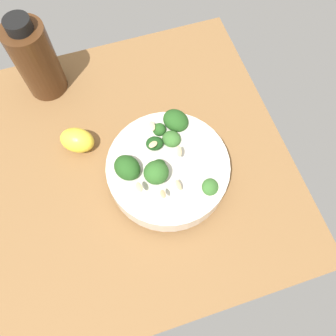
# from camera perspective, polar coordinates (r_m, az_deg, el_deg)

# --- Properties ---
(ground_plane) EXTENTS (0.57, 0.57, 0.05)m
(ground_plane) POSITION_cam_1_polar(r_m,az_deg,el_deg) (0.65, -6.13, 0.17)
(ground_plane) COLOR brown
(bowl_of_broccoli) EXTENTS (0.21, 0.21, 0.10)m
(bowl_of_broccoli) POSITION_cam_1_polar(r_m,az_deg,el_deg) (0.58, -0.19, 0.06)
(bowl_of_broccoli) COLOR silver
(bowl_of_broccoli) RESTS_ON ground_plane
(lemon_wedge) EXTENTS (0.08, 0.07, 0.05)m
(lemon_wedge) POSITION_cam_1_polar(r_m,az_deg,el_deg) (0.64, -14.89, 4.50)
(lemon_wedge) COLOR yellow
(lemon_wedge) RESTS_ON ground_plane
(bottle_tall) EXTENTS (0.08, 0.08, 0.17)m
(bottle_tall) POSITION_cam_1_polar(r_m,az_deg,el_deg) (0.70, -21.19, 16.54)
(bottle_tall) COLOR #472814
(bottle_tall) RESTS_ON ground_plane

